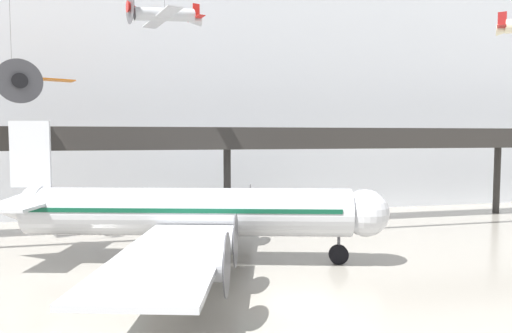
% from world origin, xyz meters
% --- Properties ---
extents(ground_plane, '(260.00, 260.00, 0.00)m').
position_xyz_m(ground_plane, '(0.00, 0.00, 0.00)').
color(ground_plane, gray).
extents(hangar_back_wall, '(140.00, 3.00, 28.45)m').
position_xyz_m(hangar_back_wall, '(0.00, 28.93, 14.22)').
color(hangar_back_wall, silver).
rests_on(hangar_back_wall, ground).
extents(mezzanine_walkway, '(110.00, 3.20, 9.32)m').
position_xyz_m(mezzanine_walkway, '(0.00, 20.09, 7.68)').
color(mezzanine_walkway, '#2D2B28').
rests_on(mezzanine_walkway, ground).
extents(airliner_silver_main, '(26.83, 31.10, 9.54)m').
position_xyz_m(airliner_silver_main, '(-4.86, 8.84, 3.40)').
color(airliner_silver_main, silver).
rests_on(airliner_silver_main, ground).
extents(suspended_plane_silver_racer, '(6.61, 7.90, 5.66)m').
position_xyz_m(suspended_plane_silver_racer, '(-5.75, 18.53, 18.81)').
color(suspended_plane_silver_racer, silver).
extents(suspended_plane_orange_highwing, '(9.04, 7.83, 12.19)m').
position_xyz_m(suspended_plane_orange_highwing, '(-17.75, 18.44, 12.64)').
color(suspended_plane_orange_highwing, orange).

